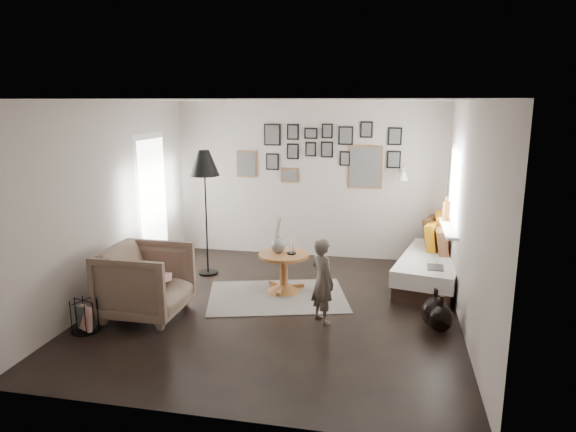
% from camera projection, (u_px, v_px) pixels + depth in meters
% --- Properties ---
extents(ground, '(4.80, 4.80, 0.00)m').
position_uv_depth(ground, '(276.00, 308.00, 6.58)').
color(ground, black).
rests_on(ground, ground).
extents(wall_back, '(4.50, 0.00, 4.50)m').
position_uv_depth(wall_back, '(308.00, 180.00, 8.59)').
color(wall_back, '#A89D93').
rests_on(wall_back, ground).
extents(wall_front, '(4.50, 0.00, 4.50)m').
position_uv_depth(wall_front, '(208.00, 269.00, 4.00)').
color(wall_front, '#A89D93').
rests_on(wall_front, ground).
extents(wall_left, '(0.00, 4.80, 4.80)m').
position_uv_depth(wall_left, '(109.00, 202.00, 6.73)').
color(wall_left, '#A89D93').
rests_on(wall_left, ground).
extents(wall_right, '(0.00, 4.80, 4.80)m').
position_uv_depth(wall_right, '(468.00, 216.00, 5.86)').
color(wall_right, '#A89D93').
rests_on(wall_right, ground).
extents(ceiling, '(4.80, 4.80, 0.00)m').
position_uv_depth(ceiling, '(275.00, 100.00, 6.01)').
color(ceiling, white).
rests_on(ceiling, wall_back).
extents(door_left, '(0.00, 2.14, 2.14)m').
position_uv_depth(door_left, '(153.00, 203.00, 7.93)').
color(door_left, white).
rests_on(door_left, wall_left).
extents(window_right, '(0.15, 1.32, 1.30)m').
position_uv_depth(window_right, '(447.00, 221.00, 7.23)').
color(window_right, white).
rests_on(window_right, wall_right).
extents(gallery_wall, '(2.74, 0.03, 1.08)m').
position_uv_depth(gallery_wall, '(325.00, 154.00, 8.42)').
color(gallery_wall, brown).
rests_on(gallery_wall, wall_back).
extents(wall_sconce, '(0.18, 0.36, 0.16)m').
position_uv_depth(wall_sconce, '(403.00, 175.00, 8.00)').
color(wall_sconce, white).
rests_on(wall_sconce, wall_back).
extents(rug, '(2.10, 1.72, 0.01)m').
position_uv_depth(rug, '(277.00, 297.00, 6.94)').
color(rug, '#B3A99D').
rests_on(rug, ground).
extents(pedestal_table, '(0.70, 0.70, 0.55)m').
position_uv_depth(pedestal_table, '(284.00, 274.00, 7.10)').
color(pedestal_table, brown).
rests_on(pedestal_table, ground).
extents(vase, '(0.20, 0.20, 0.50)m').
position_uv_depth(vase, '(278.00, 242.00, 7.04)').
color(vase, black).
rests_on(vase, pedestal_table).
extents(candles, '(0.12, 0.12, 0.26)m').
position_uv_depth(candles, '(292.00, 245.00, 6.99)').
color(candles, black).
rests_on(candles, pedestal_table).
extents(daybed, '(1.20, 2.00, 0.92)m').
position_uv_depth(daybed, '(432.00, 263.00, 7.46)').
color(daybed, black).
rests_on(daybed, ground).
extents(magazine_on_daybed, '(0.22, 0.29, 0.02)m').
position_uv_depth(magazine_on_daybed, '(435.00, 267.00, 6.81)').
color(magazine_on_daybed, black).
rests_on(magazine_on_daybed, daybed).
extents(armchair, '(0.97, 0.94, 0.88)m').
position_uv_depth(armchair, '(146.00, 282.00, 6.26)').
color(armchair, brown).
rests_on(armchair, ground).
extents(armchair_cushion, '(0.41, 0.42, 0.18)m').
position_uv_depth(armchair_cushion, '(150.00, 277.00, 6.29)').
color(armchair_cushion, white).
rests_on(armchair_cushion, armchair).
extents(floor_lamp, '(0.44, 0.44, 1.90)m').
position_uv_depth(floor_lamp, '(204.00, 168.00, 7.53)').
color(floor_lamp, black).
rests_on(floor_lamp, ground).
extents(magazine_basket, '(0.38, 0.38, 0.37)m').
position_uv_depth(magazine_basket, '(85.00, 316.00, 5.86)').
color(magazine_basket, black).
rests_on(magazine_basket, ground).
extents(demijohn_large, '(0.31, 0.31, 0.47)m').
position_uv_depth(demijohn_large, '(435.00, 312.00, 5.99)').
color(demijohn_large, black).
rests_on(demijohn_large, ground).
extents(demijohn_small, '(0.28, 0.28, 0.43)m').
position_uv_depth(demijohn_small, '(441.00, 318.00, 5.86)').
color(demijohn_small, black).
rests_on(demijohn_small, ground).
extents(child, '(0.43, 0.44, 1.03)m').
position_uv_depth(child, '(322.00, 281.00, 6.05)').
color(child, '#584D45').
rests_on(child, ground).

